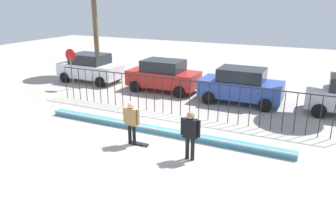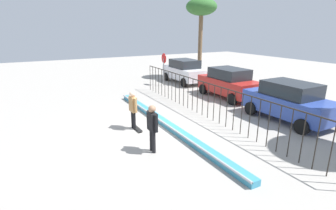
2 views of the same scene
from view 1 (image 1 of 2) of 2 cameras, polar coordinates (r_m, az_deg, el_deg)
ground_plane at (r=13.06m, az=-3.13°, el=-5.99°), size 60.00×60.00×0.00m
bowl_coping_ledge at (r=13.57m, az=-1.78°, el=-4.48°), size 11.00×0.40×0.27m
perimeter_fence at (r=15.28m, az=2.24°, el=2.03°), size 14.04×0.04×1.78m
skateboarder at (r=12.25m, az=-6.47°, el=-2.48°), size 0.70×0.26×1.74m
skateboard at (r=12.57m, az=-5.11°, el=-6.75°), size 0.80×0.20×0.07m
camera_operator at (r=11.06m, az=3.96°, el=-4.62°), size 0.72×0.27×1.77m
parked_car_white at (r=22.49m, az=-13.51°, el=6.44°), size 4.30×2.12×1.90m
parked_car_red at (r=19.59m, az=-0.83°, el=5.26°), size 4.30×2.12×1.90m
parked_car_blue at (r=17.68m, az=12.75°, el=3.39°), size 4.30×2.12×1.90m
stop_sign at (r=20.77m, az=-16.73°, el=7.05°), size 0.76×0.07×2.50m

